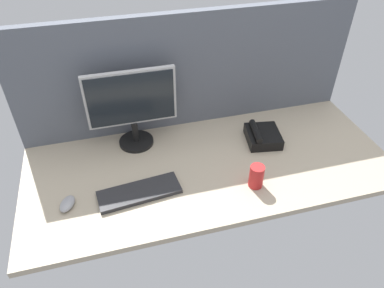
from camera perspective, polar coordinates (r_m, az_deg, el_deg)
name	(u,v)px	position (r cm, az deg, el deg)	size (l,w,h in cm)	color
ground_plane	(209,164)	(181.99, 2.69, -3.14)	(180.00, 80.00, 3.00)	tan
cubicle_wall_back	(190,71)	(193.00, -0.39, 11.45)	(180.00, 5.00, 62.69)	#565B66
monitor	(132,105)	(181.65, -9.46, 6.07)	(44.55, 18.00, 41.80)	black
keyboard	(139,192)	(166.02, -8.31, -7.53)	(37.00, 13.00, 2.00)	#262628
mouse	(67,204)	(167.65, -19.08, -8.91)	(5.60, 9.60, 3.40)	#99999E
mug_red_plastic	(256,176)	(167.40, 10.13, -5.04)	(6.66, 6.66, 11.38)	red
desk_phone	(262,136)	(195.43, 11.04, 1.25)	(19.88, 21.52, 8.80)	black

